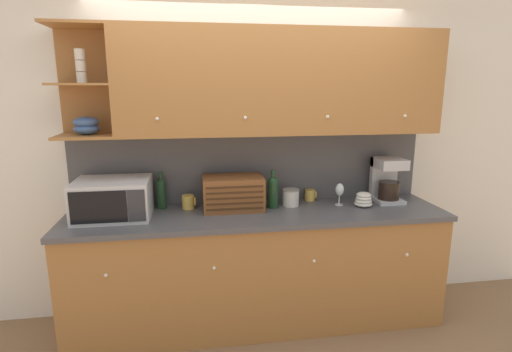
# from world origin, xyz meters

# --- Properties ---
(ground_plane) EXTENTS (24.00, 24.00, 0.00)m
(ground_plane) POSITION_xyz_m (0.00, 0.00, 0.00)
(ground_plane) COLOR #896647
(wall_back) EXTENTS (5.30, 0.06, 2.60)m
(wall_back) POSITION_xyz_m (0.00, 0.03, 1.30)
(wall_back) COLOR white
(wall_back) RESTS_ON ground_plane
(counter_unit) EXTENTS (2.92, 0.66, 0.93)m
(counter_unit) POSITION_xyz_m (-0.00, -0.32, 0.47)
(counter_unit) COLOR #A36B38
(counter_unit) RESTS_ON ground_plane
(backsplash_panel) EXTENTS (2.90, 0.01, 0.59)m
(backsplash_panel) POSITION_xyz_m (0.00, -0.01, 1.23)
(backsplash_panel) COLOR #4C4C51
(backsplash_panel) RESTS_ON counter_unit
(upper_cabinets) EXTENTS (2.90, 0.37, 0.79)m
(upper_cabinets) POSITION_xyz_m (0.17, -0.17, 1.91)
(upper_cabinets) COLOR #A36B38
(upper_cabinets) RESTS_ON backsplash_panel
(microwave) EXTENTS (0.54, 0.43, 0.28)m
(microwave) POSITION_xyz_m (-1.08, -0.28, 1.08)
(microwave) COLOR silver
(microwave) RESTS_ON counter_unit
(second_wine_bottle) EXTENTS (0.07, 0.07, 0.30)m
(second_wine_bottle) POSITION_xyz_m (-0.74, -0.10, 1.07)
(second_wine_bottle) COLOR #19381E
(second_wine_bottle) RESTS_ON counter_unit
(mug) EXTENTS (0.11, 0.09, 0.11)m
(mug) POSITION_xyz_m (-0.53, -0.15, 0.99)
(mug) COLOR gold
(mug) RESTS_ON counter_unit
(bread_box) EXTENTS (0.47, 0.30, 0.26)m
(bread_box) POSITION_xyz_m (-0.18, -0.21, 1.07)
(bread_box) COLOR brown
(bread_box) RESTS_ON counter_unit
(wine_bottle) EXTENTS (0.09, 0.09, 0.31)m
(wine_bottle) POSITION_xyz_m (0.14, -0.22, 1.07)
(wine_bottle) COLOR #19381E
(wine_bottle) RESTS_ON counter_unit
(storage_canister) EXTENTS (0.14, 0.14, 0.14)m
(storage_canister) POSITION_xyz_m (0.29, -0.19, 1.00)
(storage_canister) COLOR silver
(storage_canister) RESTS_ON counter_unit
(mug_blue_second) EXTENTS (0.10, 0.08, 0.09)m
(mug_blue_second) POSITION_xyz_m (0.49, -0.07, 0.98)
(mug_blue_second) COLOR gold
(mug_blue_second) RESTS_ON counter_unit
(wine_glass) EXTENTS (0.07, 0.07, 0.18)m
(wine_glass) POSITION_xyz_m (0.69, -0.24, 1.06)
(wine_glass) COLOR silver
(wine_glass) RESTS_ON counter_unit
(bowl_stack_on_counter) EXTENTS (0.14, 0.14, 0.12)m
(bowl_stack_on_counter) POSITION_xyz_m (0.87, -0.30, 0.99)
(bowl_stack_on_counter) COLOR silver
(bowl_stack_on_counter) RESTS_ON counter_unit
(coffee_maker) EXTENTS (0.23, 0.24, 0.37)m
(coffee_maker) POSITION_xyz_m (1.12, -0.18, 1.12)
(coffee_maker) COLOR #B7B7BC
(coffee_maker) RESTS_ON counter_unit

